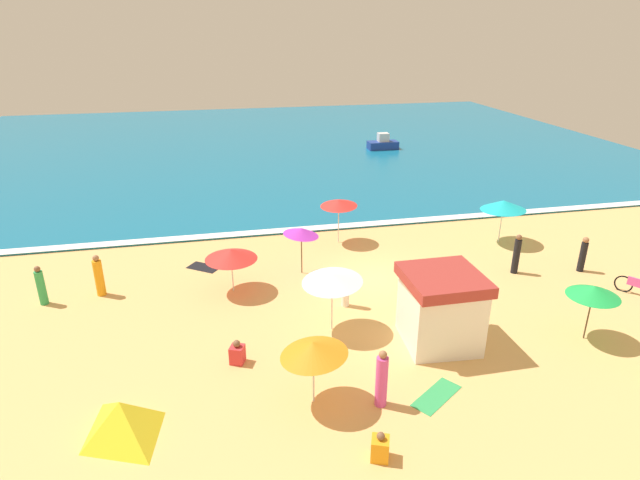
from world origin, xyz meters
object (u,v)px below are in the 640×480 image
(beach_umbrella_1, at_px, (231,254))
(beach_umbrella_3, at_px, (301,232))
(beach_tent, at_px, (122,418))
(beachgoer_1, at_px, (41,286))
(beachgoer_2, at_px, (346,288))
(beachgoer_6, at_px, (380,448))
(parked_bicycle, at_px, (638,287))
(lifeguard_cabana, at_px, (441,308))
(beach_umbrella_0, at_px, (339,203))
(beach_umbrella_6, at_px, (594,291))
(beachgoer_9, at_px, (382,380))
(beach_umbrella_5, at_px, (313,349))
(beachgoer_5, at_px, (516,254))
(beach_umbrella_2, at_px, (503,205))
(beachgoer_0, at_px, (583,254))
(beachgoer_8, at_px, (99,276))
(beach_umbrella_4, at_px, (332,278))
(beachgoer_4, at_px, (237,353))

(beach_umbrella_1, height_order, beach_umbrella_3, beach_umbrella_3)
(beach_tent, xyz_separation_m, beachgoer_1, (-3.95, 8.07, 0.25))
(beach_tent, height_order, beachgoer_2, beachgoer_2)
(beachgoer_2, bearing_deg, beachgoer_6, -98.28)
(parked_bicycle, relative_size, beachgoer_6, 1.93)
(lifeguard_cabana, height_order, beach_umbrella_0, lifeguard_cabana)
(parked_bicycle, bearing_deg, beach_umbrella_6, -151.30)
(lifeguard_cabana, xyz_separation_m, beachgoer_2, (-2.49, 3.10, -0.54))
(beach_umbrella_0, height_order, beachgoer_9, beach_umbrella_0)
(beach_umbrella_5, bearing_deg, beach_umbrella_0, 72.62)
(beachgoer_9, bearing_deg, beachgoer_5, 39.69)
(beach_tent, distance_m, beachgoer_1, 8.99)
(beach_umbrella_2, height_order, beachgoer_6, beach_umbrella_2)
(beach_umbrella_1, bearing_deg, beachgoer_0, -5.12)
(beachgoer_8, bearing_deg, beachgoer_0, -5.94)
(beach_umbrella_2, bearing_deg, beachgoer_9, -132.83)
(beach_umbrella_2, relative_size, beachgoer_9, 1.71)
(beach_umbrella_0, xyz_separation_m, beach_umbrella_4, (-2.21, -7.88, -0.03))
(beachgoer_2, distance_m, beachgoer_9, 5.81)
(beach_umbrella_1, distance_m, beach_umbrella_2, 13.63)
(beach_umbrella_6, distance_m, parked_bicycle, 4.97)
(beach_umbrella_2, bearing_deg, beach_umbrella_1, -169.59)
(beach_umbrella_4, bearing_deg, lifeguard_cabana, -24.60)
(beachgoer_1, height_order, beachgoer_4, beachgoer_1)
(beach_umbrella_3, bearing_deg, beachgoer_0, -11.25)
(beachgoer_8, bearing_deg, beachgoer_6, -52.10)
(beach_tent, xyz_separation_m, beachgoer_0, (18.61, 6.26, 0.28))
(beach_tent, bearing_deg, beach_umbrella_3, 53.38)
(beach_umbrella_5, bearing_deg, beachgoer_4, 130.39)
(lifeguard_cabana, relative_size, beachgoer_9, 1.42)
(lifeguard_cabana, xyz_separation_m, beachgoer_6, (-3.62, -4.64, -0.99))
(beachgoer_6, xyz_separation_m, beachgoer_8, (-8.32, 10.69, 0.49))
(beach_umbrella_3, distance_m, parked_bicycle, 13.89)
(parked_bicycle, relative_size, beachgoer_4, 1.88)
(beach_umbrella_3, xyz_separation_m, beachgoer_0, (12.16, -2.42, -1.16))
(beach_umbrella_3, height_order, beach_umbrella_4, beach_umbrella_4)
(beach_umbrella_4, bearing_deg, beach_umbrella_0, 74.35)
(beachgoer_5, bearing_deg, beach_umbrella_6, -94.98)
(beachgoer_2, bearing_deg, beach_umbrella_2, 26.76)
(beach_umbrella_0, xyz_separation_m, parked_bicycle, (10.46, -8.04, -1.69))
(beachgoer_6, xyz_separation_m, beachgoer_9, (0.66, 1.94, 0.52))
(beachgoer_2, height_order, beachgoer_8, beachgoer_8)
(beach_umbrella_5, distance_m, beachgoer_0, 14.71)
(beach_umbrella_3, distance_m, beachgoer_9, 9.12)
(beach_umbrella_2, bearing_deg, beach_umbrella_4, -148.55)
(beach_umbrella_0, relative_size, beachgoer_6, 3.19)
(parked_bicycle, relative_size, beachgoer_8, 0.89)
(beach_umbrella_2, height_order, beach_umbrella_6, beach_umbrella_2)
(beach_umbrella_1, bearing_deg, beachgoer_2, -27.50)
(beach_umbrella_4, bearing_deg, beachgoer_0, 11.21)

